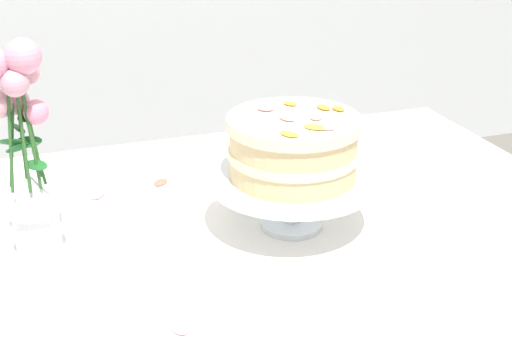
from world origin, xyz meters
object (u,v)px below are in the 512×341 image
object	(u,v)px
flower_vase	(26,160)
layer_cake	(293,146)
dining_table	(237,291)
cake_stand	(292,185)

from	to	relation	value
flower_vase	layer_cake	bearing A→B (deg)	-7.45
dining_table	layer_cake	distance (m)	0.27
dining_table	cake_stand	xyz separation A→B (m)	(0.11, 0.03, 0.17)
dining_table	flower_vase	distance (m)	0.42
cake_stand	flower_vase	distance (m)	0.44
cake_stand	flower_vase	xyz separation A→B (m)	(-0.43, 0.06, 0.08)
cake_stand	flower_vase	world-z (taller)	flower_vase
layer_cake	dining_table	bearing A→B (deg)	-165.08
cake_stand	layer_cake	world-z (taller)	layer_cake
cake_stand	dining_table	bearing A→B (deg)	-165.04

